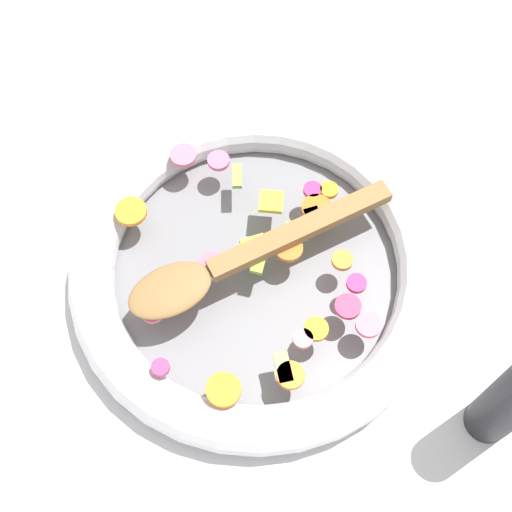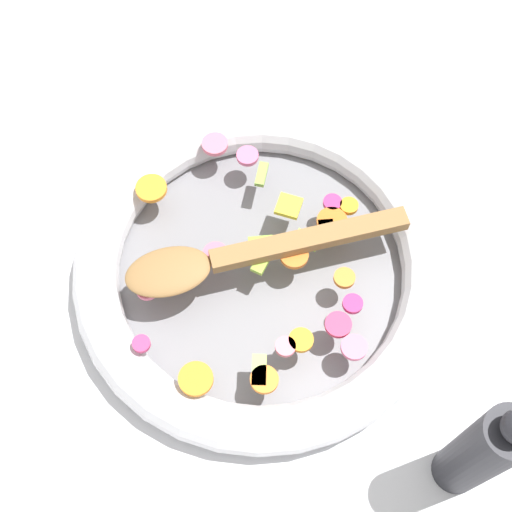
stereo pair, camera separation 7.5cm
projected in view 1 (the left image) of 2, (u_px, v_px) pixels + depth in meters
The scene contains 4 objects.
ground_plane at pixel (256, 276), 0.80m from camera, with size 4.00×4.00×0.00m, color silver.
skillet at pixel (256, 267), 0.78m from camera, with size 0.41×0.41×0.05m.
chopped_vegetables at pixel (264, 262), 0.75m from camera, with size 0.32×0.26×0.01m.
wooden_spoon at pixel (234, 260), 0.74m from camera, with size 0.12×0.30×0.01m.
Camera 1 is at (-0.32, 0.07, 0.73)m, focal length 50.00 mm.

